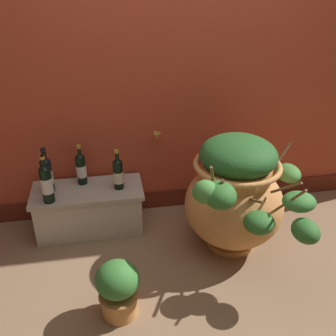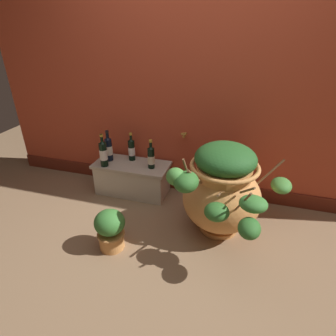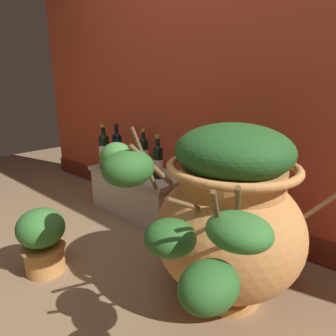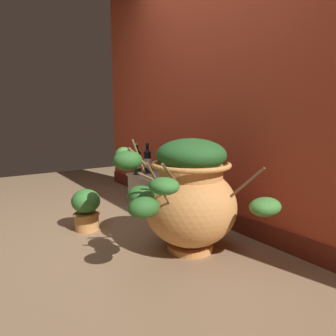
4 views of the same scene
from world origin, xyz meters
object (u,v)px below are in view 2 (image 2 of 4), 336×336
wine_bottle_left (109,148)px  wine_bottle_right (103,153)px  wine_bottle_back (151,157)px  potted_shrub (110,229)px  wine_bottle_middle (132,149)px  terracotta_urn (223,190)px

wine_bottle_left → wine_bottle_right: wine_bottle_right is taller
wine_bottle_right → wine_bottle_back: size_ratio=1.14×
potted_shrub → wine_bottle_middle: bearing=101.7°
terracotta_urn → wine_bottle_back: terracotta_urn is taller
wine_bottle_middle → potted_shrub: (0.20, -0.95, -0.28)m
terracotta_urn → wine_bottle_left: (-1.27, 0.39, 0.07)m
terracotta_urn → wine_bottle_middle: (-1.03, 0.47, 0.05)m
wine_bottle_back → potted_shrub: 0.88m
wine_bottle_left → potted_shrub: (0.43, -0.88, -0.30)m
wine_bottle_left → wine_bottle_right: (0.01, -0.14, 0.01)m
wine_bottle_back → potted_shrub: (-0.07, -0.83, -0.28)m
wine_bottle_back → potted_shrub: bearing=-94.6°
terracotta_urn → wine_bottle_left: bearing=162.7°
terracotta_urn → wine_bottle_back: (-0.77, 0.35, 0.05)m
terracotta_urn → wine_bottle_right: bearing=168.4°
terracotta_urn → potted_shrub: size_ratio=2.66×
wine_bottle_left → wine_bottle_back: bearing=-4.7°
terracotta_urn → wine_bottle_left: terracotta_urn is taller
wine_bottle_middle → wine_bottle_back: wine_bottle_middle is taller
wine_bottle_right → potted_shrub: size_ratio=0.97×
wine_bottle_middle → wine_bottle_right: size_ratio=0.89×
wine_bottle_middle → wine_bottle_back: 0.29m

